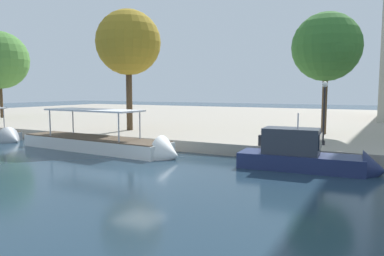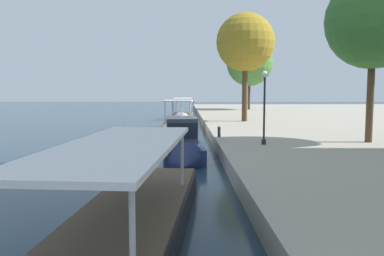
# 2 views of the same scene
# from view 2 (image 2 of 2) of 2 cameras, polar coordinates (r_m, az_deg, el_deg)

# --- Properties ---
(ground_plane) EXTENTS (220.00, 220.00, 0.00)m
(ground_plane) POSITION_cam_2_polar(r_m,az_deg,el_deg) (32.09, -11.36, -1.91)
(ground_plane) COLOR #1E3342
(tour_boat_0) EXTENTS (11.36, 3.06, 4.09)m
(tour_boat_0) POSITION_cam_2_polar(r_m,az_deg,el_deg) (53.53, -1.42, 1.44)
(tour_boat_0) COLOR #9EA3A8
(tour_boat_0) RESTS_ON ground_plane
(tour_boat_1) EXTENTS (14.56, 3.70, 4.20)m
(tour_boat_1) POSITION_cam_2_polar(r_m,az_deg,el_deg) (38.52, -1.80, 0.05)
(tour_boat_1) COLOR silver
(tour_boat_1) RESTS_ON ground_plane
(motor_yacht_2) EXTENTS (8.17, 2.72, 4.11)m
(motor_yacht_2) POSITION_cam_2_polar(r_m,az_deg,el_deg) (23.49, -1.44, -2.83)
(motor_yacht_2) COLOR navy
(motor_yacht_2) RESTS_ON ground_plane
(mooring_bollard_1) EXTENTS (0.23, 0.23, 0.76)m
(mooring_bollard_1) POSITION_cam_2_polar(r_m,az_deg,el_deg) (27.27, 3.98, -0.47)
(mooring_bollard_1) COLOR #2D2D33
(mooring_bollard_1) RESTS_ON dock_promenade
(lamp_post) EXTENTS (0.40, 0.40, 4.39)m
(lamp_post) POSITION_cam_2_polar(r_m,az_deg,el_deg) (23.69, 10.55, 4.15)
(lamp_post) COLOR black
(lamp_post) RESTS_ON dock_promenade
(tree_0) EXTENTS (5.83, 5.90, 10.39)m
(tree_0) POSITION_cam_2_polar(r_m,az_deg,el_deg) (26.90, 25.29, 13.80)
(tree_0) COLOR #4C3823
(tree_0) RESTS_ON dock_promenade
(tree_1) EXTENTS (7.83, 7.83, 11.81)m
(tree_1) POSITION_cam_2_polar(r_m,az_deg,el_deg) (67.84, 8.46, 9.42)
(tree_1) COLOR #4C3823
(tree_1) RESTS_ON dock_promenade
(tree_4) EXTENTS (6.07, 6.07, 11.27)m
(tree_4) POSITION_cam_2_polar(r_m,az_deg,el_deg) (41.84, 8.01, 12.39)
(tree_4) COLOR #4C3823
(tree_4) RESTS_ON dock_promenade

